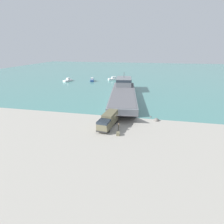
{
  "coord_description": "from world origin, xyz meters",
  "views": [
    {
      "loc": [
        7.36,
        -38.6,
        17.48
      ],
      "look_at": [
        -1.06,
        2.41,
        1.99
      ],
      "focal_mm": 28.0,
      "sensor_mm": 36.0,
      "label": 1
    }
  ],
  "objects_px": {
    "military_truck": "(108,120)",
    "moored_boat_c": "(92,80)",
    "moored_boat_b": "(115,79)",
    "cargo_crate": "(118,134)",
    "moored_boat_a": "(68,80)",
    "landing_craft": "(123,91)",
    "soldier_on_ramp": "(119,126)"
  },
  "relations": [
    {
      "from": "military_truck",
      "to": "cargo_crate",
      "type": "height_order",
      "value": "military_truck"
    },
    {
      "from": "moored_boat_b",
      "to": "cargo_crate",
      "type": "height_order",
      "value": "moored_boat_b"
    },
    {
      "from": "landing_craft",
      "to": "moored_boat_c",
      "type": "bearing_deg",
      "value": 120.66
    },
    {
      "from": "moored_boat_c",
      "to": "cargo_crate",
      "type": "bearing_deg",
      "value": -83.41
    },
    {
      "from": "moored_boat_a",
      "to": "cargo_crate",
      "type": "bearing_deg",
      "value": 142.35
    },
    {
      "from": "moored_boat_b",
      "to": "moored_boat_c",
      "type": "height_order",
      "value": "moored_boat_c"
    },
    {
      "from": "military_truck",
      "to": "cargo_crate",
      "type": "xyz_separation_m",
      "value": [
        3.01,
        -3.8,
        -1.28
      ]
    },
    {
      "from": "moored_boat_b",
      "to": "cargo_crate",
      "type": "bearing_deg",
      "value": -18.21
    },
    {
      "from": "soldier_on_ramp",
      "to": "moored_boat_c",
      "type": "bearing_deg",
      "value": 93.89
    },
    {
      "from": "landing_craft",
      "to": "cargo_crate",
      "type": "distance_m",
      "value": 32.18
    },
    {
      "from": "military_truck",
      "to": "soldier_on_ramp",
      "type": "bearing_deg",
      "value": 68.61
    },
    {
      "from": "landing_craft",
      "to": "moored_boat_b",
      "type": "relative_size",
      "value": 5.44
    },
    {
      "from": "moored_boat_b",
      "to": "moored_boat_a",
      "type": "bearing_deg",
      "value": -97.77
    },
    {
      "from": "military_truck",
      "to": "cargo_crate",
      "type": "distance_m",
      "value": 5.02
    },
    {
      "from": "moored_boat_b",
      "to": "cargo_crate",
      "type": "xyz_separation_m",
      "value": [
        13.34,
        -66.17,
        -0.29
      ]
    },
    {
      "from": "military_truck",
      "to": "moored_boat_c",
      "type": "relative_size",
      "value": 1.47
    },
    {
      "from": "moored_boat_c",
      "to": "soldier_on_ramp",
      "type": "bearing_deg",
      "value": -82.81
    },
    {
      "from": "moored_boat_b",
      "to": "moored_boat_c",
      "type": "bearing_deg",
      "value": -89.19
    },
    {
      "from": "landing_craft",
      "to": "moored_boat_c",
      "type": "relative_size",
      "value": 7.32
    },
    {
      "from": "soldier_on_ramp",
      "to": "landing_craft",
      "type": "bearing_deg",
      "value": 76.84
    },
    {
      "from": "military_truck",
      "to": "moored_boat_c",
      "type": "distance_m",
      "value": 59.77
    },
    {
      "from": "military_truck",
      "to": "moored_boat_b",
      "type": "height_order",
      "value": "military_truck"
    },
    {
      "from": "military_truck",
      "to": "moored_boat_a",
      "type": "xyz_separation_m",
      "value": [
        -34.67,
        52.61,
        -1.0
      ]
    },
    {
      "from": "moored_boat_b",
      "to": "soldier_on_ramp",
      "type": "bearing_deg",
      "value": -18.03
    },
    {
      "from": "military_truck",
      "to": "landing_craft",
      "type": "bearing_deg",
      "value": -171.75
    },
    {
      "from": "landing_craft",
      "to": "soldier_on_ramp",
      "type": "bearing_deg",
      "value": -90.95
    },
    {
      "from": "cargo_crate",
      "to": "moored_boat_c",
      "type": "bearing_deg",
      "value": 112.6
    },
    {
      "from": "landing_craft",
      "to": "cargo_crate",
      "type": "xyz_separation_m",
      "value": [
        3.44,
        -31.96,
        -1.55
      ]
    },
    {
      "from": "military_truck",
      "to": "moored_boat_c",
      "type": "xyz_separation_m",
      "value": [
        -21.74,
        55.67,
        -0.96
      ]
    },
    {
      "from": "military_truck",
      "to": "moored_boat_a",
      "type": "relative_size",
      "value": 1.42
    },
    {
      "from": "moored_boat_b",
      "to": "cargo_crate",
      "type": "relative_size",
      "value": 9.11
    },
    {
      "from": "moored_boat_a",
      "to": "moored_boat_c",
      "type": "relative_size",
      "value": 1.03
    }
  ]
}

